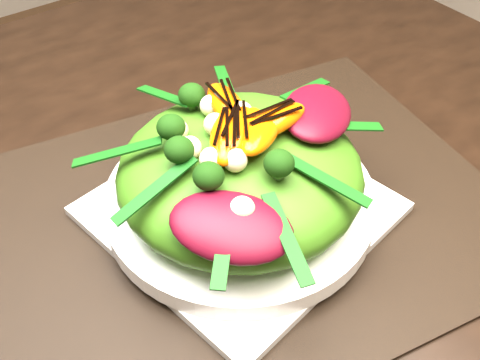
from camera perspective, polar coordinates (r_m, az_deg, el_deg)
placemat at (r=0.53m, az=-0.00°, el=-3.41°), size 0.55×0.45×0.00m
plate_base at (r=0.53m, az=-0.00°, el=-2.94°), size 0.27×0.27×0.01m
salad_bowl at (r=0.52m, az=-0.00°, el=-1.92°), size 0.32×0.32×0.02m
lettuce_mound at (r=0.49m, az=-0.00°, el=0.84°), size 0.22×0.22×0.07m
radicchio_leaf at (r=0.50m, az=7.87°, el=6.83°), size 0.11×0.10×0.02m
orange_segment at (r=0.47m, az=-2.10°, el=5.94°), size 0.07×0.06×0.02m
broccoli_floret at (r=0.46m, az=-7.71°, el=4.10°), size 0.04×0.04×0.03m
macadamia_nut at (r=0.46m, az=5.32°, el=4.50°), size 0.02×0.02×0.02m
balsamic_drizzle at (r=0.47m, az=-2.13°, el=6.87°), size 0.04×0.03×0.00m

